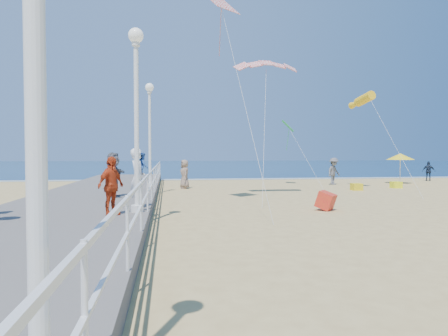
{
  "coord_description": "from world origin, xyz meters",
  "views": [
    {
      "loc": [
        -4.48,
        -11.84,
        2.09
      ],
      "look_at": [
        -2.5,
        2.0,
        1.6
      ],
      "focal_mm": 32.0,
      "sensor_mm": 36.0,
      "label": 1
    }
  ],
  "objects": [
    {
      "name": "ground",
      "position": [
        0.0,
        0.0,
        0.0
      ],
      "size": [
        160.0,
        160.0,
        0.0
      ],
      "primitive_type": "plane",
      "color": "tan",
      "rests_on": "ground"
    },
    {
      "name": "ocean",
      "position": [
        0.0,
        65.0,
        0.01
      ],
      "size": [
        160.0,
        90.0,
        0.05
      ],
      "primitive_type": "cube",
      "color": "#0C284C",
      "rests_on": "ground"
    },
    {
      "name": "surf_line",
      "position": [
        0.0,
        20.5,
        0.03
      ],
      "size": [
        160.0,
        1.2,
        0.04
      ],
      "primitive_type": "cube",
      "color": "silver",
      "rests_on": "ground"
    },
    {
      "name": "boardwalk",
      "position": [
        -7.5,
        0.0,
        0.2
      ],
      "size": [
        5.0,
        44.0,
        0.4
      ],
      "primitive_type": "cube",
      "color": "slate",
      "rests_on": "ground"
    },
    {
      "name": "railing",
      "position": [
        -5.05,
        0.0,
        1.25
      ],
      "size": [
        0.05,
        42.0,
        0.55
      ],
      "color": "white",
      "rests_on": "boardwalk"
    },
    {
      "name": "lamp_post_mid",
      "position": [
        -5.35,
        0.0,
        3.66
      ],
      "size": [
        0.44,
        0.44,
        5.32
      ],
      "color": "white",
      "rests_on": "boardwalk"
    },
    {
      "name": "lamp_post_far",
      "position": [
        -5.35,
        9.0,
        3.66
      ],
      "size": [
        0.44,
        0.44,
        5.32
      ],
      "color": "white",
      "rests_on": "boardwalk"
    },
    {
      "name": "woman_holding_toddler",
      "position": [
        -5.4,
        0.95,
        1.33
      ],
      "size": [
        0.52,
        0.73,
        1.87
      ],
      "primitive_type": "imported",
      "rotation": [
        0.0,
        0.0,
        1.68
      ],
      "color": "white",
      "rests_on": "boardwalk"
    },
    {
      "name": "toddler_held",
      "position": [
        -5.25,
        1.1,
        1.69
      ],
      "size": [
        0.38,
        0.47,
        0.89
      ],
      "primitive_type": "imported",
      "rotation": [
        0.0,
        0.0,
        1.68
      ],
      "color": "#2E5AAC",
      "rests_on": "boardwalk"
    },
    {
      "name": "spectator_3",
      "position": [
        -6.01,
        -0.57,
        1.21
      ],
      "size": [
        0.86,
        1.01,
        1.62
      ],
      "primitive_type": "imported",
      "rotation": [
        0.0,
        0.0,
        0.99
      ],
      "color": "#C43C18",
      "rests_on": "boardwalk"
    },
    {
      "name": "spectator_5",
      "position": [
        -6.58,
        4.33,
        1.28
      ],
      "size": [
        0.74,
        1.69,
        1.77
      ],
      "primitive_type": "imported",
      "rotation": [
        0.0,
        0.0,
        1.44
      ],
      "color": "#5A5A5F",
      "rests_on": "boardwalk"
    },
    {
      "name": "beach_walker_a",
      "position": [
        6.77,
        13.96,
        0.92
      ],
      "size": [
        1.37,
        1.22,
        1.84
      ],
      "primitive_type": "imported",
      "rotation": [
        0.0,
        0.0,
        0.58
      ],
      "color": "slate",
      "rests_on": "ground"
    },
    {
      "name": "beach_walker_b",
      "position": [
        15.71,
        16.62,
        0.76
      ],
      "size": [
        0.94,
        0.82,
        1.52
      ],
      "primitive_type": "imported",
      "rotation": [
        0.0,
        0.0,
        2.53
      ],
      "color": "#1B273D",
      "rests_on": "ground"
    },
    {
      "name": "beach_walker_c",
      "position": [
        -3.43,
        12.3,
        0.88
      ],
      "size": [
        0.67,
        0.93,
        1.76
      ],
      "primitive_type": "imported",
      "rotation": [
        0.0,
        0.0,
        -1.43
      ],
      "color": "gray",
      "rests_on": "ground"
    },
    {
      "name": "box_kite",
      "position": [
        1.33,
        2.17,
        0.3
      ],
      "size": [
        0.89,
        0.88,
        0.74
      ],
      "primitive_type": "cube",
      "rotation": [
        0.31,
        0.0,
        0.83
      ],
      "color": "red",
      "rests_on": "ground"
    },
    {
      "name": "beach_umbrella",
      "position": [
        11.83,
        14.25,
        1.91
      ],
      "size": [
        1.9,
        1.9,
        2.14
      ],
      "color": "white",
      "rests_on": "ground"
    },
    {
      "name": "beach_chair_left",
      "position": [
        6.34,
        9.78,
        0.2
      ],
      "size": [
        0.55,
        0.55,
        0.4
      ],
      "primitive_type": "cube",
      "color": "yellow",
      "rests_on": "ground"
    },
    {
      "name": "beach_chair_right",
      "position": [
        9.47,
        10.87,
        0.2
      ],
      "size": [
        0.55,
        0.55,
        0.4
      ],
      "primitive_type": "cube",
      "color": "#FDFD1A",
      "rests_on": "ground"
    },
    {
      "name": "kite_parafoil",
      "position": [
        0.37,
        7.42,
        6.57
      ],
      "size": [
        3.17,
        0.94,
        0.65
      ],
      "primitive_type": null,
      "rotation": [
        0.44,
        0.0,
        0.0
      ],
      "color": "red"
    },
    {
      "name": "kite_windsock",
      "position": [
        7.35,
        10.89,
        5.42
      ],
      "size": [
        0.95,
        2.37,
        1.01
      ],
      "primitive_type": "cylinder",
      "rotation": [
        1.36,
        0.0,
        0.17
      ],
      "color": "yellow"
    },
    {
      "name": "kite_diamond_green",
      "position": [
        3.67,
        14.47,
        4.0
      ],
      "size": [
        1.0,
        1.22,
        0.77
      ],
      "primitive_type": "cube",
      "rotation": [
        0.78,
        0.0,
        1.34
      ],
      "color": "green"
    },
    {
      "name": "kite_diamond_redwhite",
      "position": [
        -2.31,
        4.4,
        8.23
      ],
      "size": [
        1.69,
        1.63,
        0.9
      ],
      "primitive_type": "cube",
      "rotation": [
        0.72,
        0.0,
        0.66
      ],
      "color": "red"
    }
  ]
}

